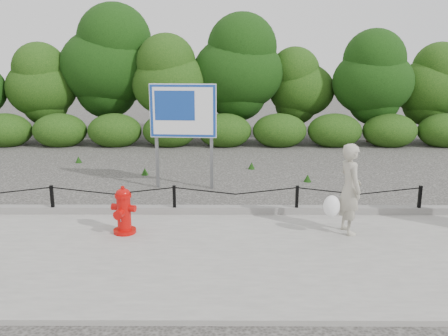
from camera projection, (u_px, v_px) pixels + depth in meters
name	position (u px, v px, depth m)	size (l,w,h in m)	color
ground	(175.00, 217.00, 9.75)	(90.00, 90.00, 0.00)	#2D2B28
sidewalk	(162.00, 256.00, 7.80)	(14.00, 4.00, 0.08)	gray
curb	(175.00, 210.00, 9.77)	(14.00, 0.22, 0.14)	slate
chain_barrier	(174.00, 196.00, 9.65)	(10.06, 0.06, 0.60)	black
treeline	(198.00, 74.00, 17.90)	(19.95, 3.71, 5.03)	black
fire_hydrant	(124.00, 211.00, 8.60)	(0.51, 0.52, 0.88)	#B90906
pedestrian	(349.00, 190.00, 8.53)	(0.75, 0.67, 1.66)	#A39D8B
advertising_sign	(183.00, 116.00, 11.42)	(1.62, 0.22, 2.59)	slate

